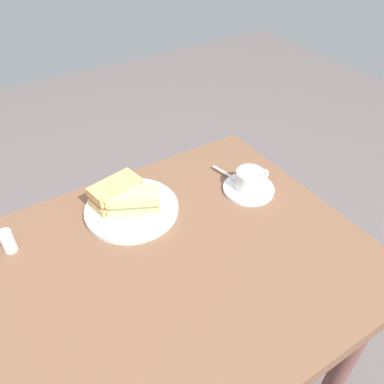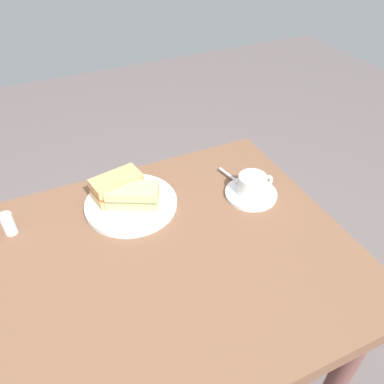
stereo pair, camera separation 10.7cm
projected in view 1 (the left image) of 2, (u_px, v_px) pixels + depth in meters
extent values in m
cube|color=brown|center=(149.00, 278.00, 0.91)|extent=(1.06, 0.75, 0.05)
cylinder|color=brown|center=(224.00, 233.00, 1.54)|extent=(0.06, 0.06, 0.70)
cylinder|color=brown|center=(345.00, 360.00, 1.14)|extent=(0.06, 0.06, 0.70)
cylinder|color=white|center=(132.00, 209.00, 1.05)|extent=(0.25, 0.25, 0.01)
cube|color=#DAB275|center=(134.00, 205.00, 1.03)|extent=(0.16, 0.12, 0.02)
cube|color=#768353|center=(134.00, 200.00, 1.02)|extent=(0.14, 0.11, 0.01)
cube|color=#DCAE76|center=(133.00, 196.00, 1.01)|extent=(0.16, 0.12, 0.02)
cube|color=tan|center=(117.00, 198.00, 1.05)|extent=(0.15, 0.10, 0.03)
cube|color=#B45E3F|center=(116.00, 192.00, 1.04)|extent=(0.14, 0.09, 0.01)
cube|color=tan|center=(115.00, 187.00, 1.03)|extent=(0.15, 0.10, 0.03)
cylinder|color=white|center=(249.00, 189.00, 1.12)|extent=(0.15, 0.15, 0.01)
cylinder|color=white|center=(250.00, 180.00, 1.10)|extent=(0.08, 0.08, 0.06)
cylinder|color=#9D724C|center=(250.00, 173.00, 1.08)|extent=(0.07, 0.07, 0.01)
torus|color=white|center=(263.00, 175.00, 1.11)|extent=(0.04, 0.01, 0.04)
cube|color=silver|center=(223.00, 172.00, 1.17)|extent=(0.02, 0.08, 0.00)
ellipsoid|color=silver|center=(234.00, 178.00, 1.14)|extent=(0.02, 0.03, 0.01)
cylinder|color=silver|center=(8.00, 241.00, 0.92)|extent=(0.03, 0.03, 0.06)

